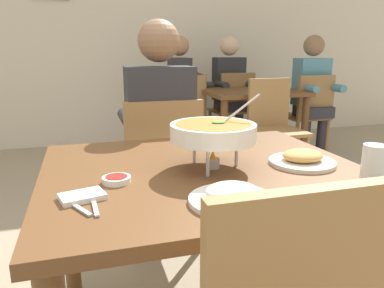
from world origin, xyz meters
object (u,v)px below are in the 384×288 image
(rice_plate, at_px, (232,196))
(sauce_dish, at_px, (117,179))
(diner_main, at_px, (159,125))
(chair_bg_right, at_px, (234,106))
(drink_glass, at_px, (373,168))
(patron_bg_right, at_px, (230,85))
(chair_bg_left, at_px, (309,111))
(dining_table_main, at_px, (204,196))
(chair_bg_middle, at_px, (191,107))
(dining_table_far, at_px, (252,103))
(patron_bg_middle, at_px, (183,87))
(chair_diner_main, at_px, (161,167))
(chair_bg_window, at_px, (273,122))
(chair_bg_corner, at_px, (188,114))
(curry_bowl, at_px, (213,133))
(appetizer_plate, at_px, (302,159))
(patron_bg_left, at_px, (313,89))

(rice_plate, relative_size, sauce_dish, 2.67)
(diner_main, height_order, chair_bg_right, diner_main)
(chair_bg_right, bearing_deg, drink_glass, -105.42)
(rice_plate, relative_size, patron_bg_right, 0.18)
(rice_plate, relative_size, chair_bg_left, 0.27)
(rice_plate, xyz_separation_m, patron_bg_right, (1.32, 3.27, -0.02))
(drink_glass, relative_size, chair_bg_right, 0.14)
(dining_table_main, distance_m, drink_glass, 0.57)
(rice_plate, distance_m, chair_bg_left, 3.27)
(chair_bg_middle, bearing_deg, dining_table_far, -45.00)
(chair_bg_middle, xyz_separation_m, patron_bg_middle, (-0.08, 0.05, 0.24))
(chair_diner_main, bearing_deg, rice_plate, -91.32)
(diner_main, height_order, patron_bg_right, same)
(patron_bg_right, bearing_deg, patron_bg_middle, -179.02)
(chair_bg_window, bearing_deg, chair_bg_corner, 134.12)
(sauce_dish, xyz_separation_m, dining_table_far, (1.63, 2.44, -0.14))
(chair_diner_main, distance_m, dining_table_far, 2.07)
(dining_table_main, height_order, dining_table_far, same)
(chair_diner_main, xyz_separation_m, chair_bg_right, (1.32, 2.12, 0.00))
(patron_bg_right, bearing_deg, curry_bowl, -113.11)
(curry_bowl, distance_m, drink_glass, 0.52)
(chair_bg_right, bearing_deg, dining_table_main, -114.61)
(chair_diner_main, xyz_separation_m, drink_glass, (0.44, -1.09, 0.29))
(dining_table_main, height_order, appetizer_plate, appetizer_plate)
(chair_bg_corner, bearing_deg, chair_bg_left, -8.92)
(dining_table_far, bearing_deg, appetizer_plate, -111.37)
(sauce_dish, bearing_deg, appetizer_plate, 0.66)
(chair_bg_right, bearing_deg, chair_diner_main, -121.97)
(drink_glass, xyz_separation_m, patron_bg_left, (1.55, 2.61, -0.06))
(dining_table_main, distance_m, chair_bg_window, 2.23)
(chair_bg_corner, xyz_separation_m, chair_bg_window, (0.64, -0.66, 0.00))
(chair_bg_middle, distance_m, patron_bg_middle, 0.25)
(chair_diner_main, xyz_separation_m, curry_bowl, (0.03, -0.78, 0.37))
(chair_bg_left, xyz_separation_m, chair_bg_middle, (-1.16, 0.62, 0.00))
(diner_main, bearing_deg, dining_table_main, -90.00)
(diner_main, bearing_deg, patron_bg_middle, 71.58)
(sauce_dish, bearing_deg, diner_main, 70.27)
(curry_bowl, xyz_separation_m, chair_bg_left, (1.92, 2.29, -0.37))
(patron_bg_right, bearing_deg, dining_table_main, -113.68)
(chair_bg_right, bearing_deg, patron_bg_right, 118.05)
(diner_main, bearing_deg, chair_bg_window, 38.63)
(chair_diner_main, bearing_deg, chair_bg_right, 58.03)
(diner_main, bearing_deg, rice_plate, -91.28)
(chair_bg_middle, height_order, patron_bg_middle, patron_bg_middle)
(appetizer_plate, xyz_separation_m, chair_bg_corner, (0.28, 2.55, -0.26))
(appetizer_plate, relative_size, chair_bg_left, 0.27)
(curry_bowl, height_order, chair_bg_corner, curry_bowl)
(chair_bg_middle, bearing_deg, chair_bg_left, -28.03)
(chair_diner_main, bearing_deg, chair_bg_left, 37.66)
(chair_bg_right, relative_size, chair_bg_corner, 1.00)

